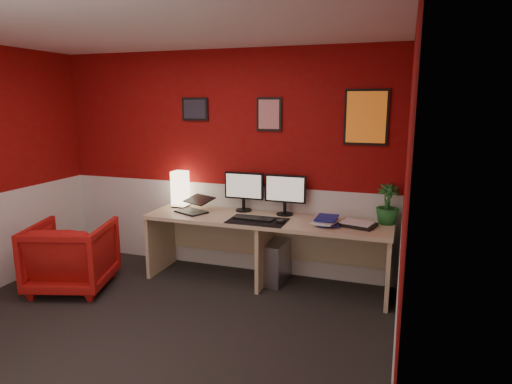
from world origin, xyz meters
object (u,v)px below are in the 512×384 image
Objects in this scene: desk at (265,251)px; laptop at (191,203)px; shoji_lamp at (180,190)px; pc_tower at (276,262)px; monitor_right at (285,189)px; potted_plant at (388,204)px; monitor_left at (244,185)px; armchair at (72,256)px; zen_tray at (357,225)px.

laptop reaches higher than desk.
shoji_lamp is 0.89× the size of pc_tower.
potted_plant is (1.06, -0.01, -0.09)m from monitor_right.
monitor_right reaches higher than potted_plant.
laptop is at bearing -166.72° from monitor_right.
shoji_lamp is 0.33m from laptop.
monitor_left is at bearing 144.57° from desk.
laptop is 0.57× the size of monitor_left.
monitor_right is at bearing 54.15° from desk.
monitor_left reaches higher than potted_plant.
desk is at bearing -130.08° from pc_tower.
shoji_lamp is 1.35m from armchair.
laptop is 1.35m from armchair.
monitor_left is at bearing 166.27° from pc_tower.
monitor_right is 0.80m from pc_tower.
monitor_left is 0.48m from monitor_right.
potted_plant is 3.29m from armchair.
zen_tray is at bearing -14.22° from monitor_right.
pc_tower is at bearing 46.35° from desk.
shoji_lamp is at bearing -147.18° from armchair.
armchair is at bearing -147.53° from monitor_left.
zen_tray is 1.00m from pc_tower.
shoji_lamp is 1.21× the size of laptop.
laptop is 0.73× the size of pc_tower.
monitor_right is 1.66× the size of zen_tray.
monitor_right is at bearing 66.59° from pc_tower.
shoji_lamp is 0.99× the size of potted_plant.
desk is 5.78× the size of pc_tower.
shoji_lamp is 0.51× the size of armchair.
zen_tray is 0.78× the size of pc_tower.
shoji_lamp is 0.69× the size of monitor_left.
monitor_left is 1.44× the size of potted_plant.
monitor_right is 1.29× the size of pc_tower.
monitor_left reaches higher than armchair.
pc_tower is at bearing -17.29° from monitor_left.
monitor_right is (1.24, 0.03, 0.09)m from shoji_lamp.
potted_plant is at bearing 33.99° from zen_tray.
potted_plant reaches higher than desk.
armchair is at bearing -153.09° from pc_tower.
potted_plant is 0.90× the size of pc_tower.
armchair is (-0.79, -0.93, -0.57)m from shoji_lamp.
laptop is at bearing -168.81° from pc_tower.
monitor_left is at bearing 177.30° from monitor_right.
laptop is at bearing -178.30° from desk.
shoji_lamp is 2.05m from zen_tray.
armchair is (-1.55, -0.99, -0.66)m from monitor_left.
zen_tray is at bearing -146.01° from potted_plant.
monitor_left is at bearing 170.07° from zen_tray.
zen_tray is (0.79, -0.20, -0.28)m from monitor_right.
armchair is (-1.88, -0.75, -0.01)m from desk.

